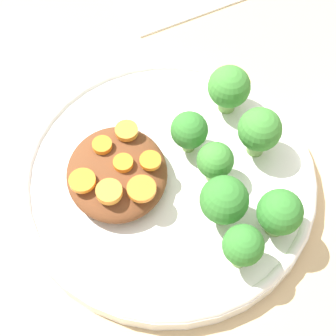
{
  "coord_description": "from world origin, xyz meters",
  "views": [
    {
      "loc": [
        -0.03,
        -0.26,
        0.48
      ],
      "look_at": [
        0.0,
        0.0,
        0.03
      ],
      "focal_mm": 60.0,
      "sensor_mm": 36.0,
      "label": 1
    }
  ],
  "objects": [
    {
      "name": "stew_mound",
      "position": [
        -0.05,
        -0.0,
        0.03
      ],
      "size": [
        0.09,
        0.1,
        0.03
      ],
      "primitive_type": "ellipsoid",
      "color": "brown",
      "rests_on": "plate"
    },
    {
      "name": "carrot_slice_1",
      "position": [
        -0.04,
        0.0,
        0.05
      ],
      "size": [
        0.02,
        0.02,
        0.01
      ],
      "primitive_type": "cylinder",
      "color": "orange",
      "rests_on": "stew_mound"
    },
    {
      "name": "broccoli_floret_0",
      "position": [
        0.02,
        0.03,
        0.05
      ],
      "size": [
        0.04,
        0.04,
        0.05
      ],
      "color": "#759E51",
      "rests_on": "plate"
    },
    {
      "name": "carrot_slice_0",
      "position": [
        -0.06,
        0.02,
        0.05
      ],
      "size": [
        0.02,
        0.02,
        0.01
      ],
      "primitive_type": "cylinder",
      "color": "orange",
      "rests_on": "stew_mound"
    },
    {
      "name": "broccoli_floret_1",
      "position": [
        0.07,
        0.07,
        0.05
      ],
      "size": [
        0.04,
        0.04,
        0.05
      ],
      "color": "#759E51",
      "rests_on": "plate"
    },
    {
      "name": "broccoli_floret_4",
      "position": [
        0.04,
        -0.05,
        0.05
      ],
      "size": [
        0.04,
        0.04,
        0.06
      ],
      "color": "#7FA85B",
      "rests_on": "plate"
    },
    {
      "name": "ground_plane",
      "position": [
        0.0,
        0.0,
        0.0
      ],
      "size": [
        4.0,
        4.0,
        0.0
      ],
      "primitive_type": "plane",
      "color": "tan"
    },
    {
      "name": "carrot_slice_2",
      "position": [
        -0.08,
        -0.01,
        0.05
      ],
      "size": [
        0.02,
        0.02,
        0.0
      ],
      "primitive_type": "cylinder",
      "color": "orange",
      "rests_on": "stew_mound"
    },
    {
      "name": "carrot_slice_3",
      "position": [
        -0.03,
        -0.03,
        0.05
      ],
      "size": [
        0.03,
        0.03,
        0.0
      ],
      "primitive_type": "cylinder",
      "color": "orange",
      "rests_on": "stew_mound"
    },
    {
      "name": "plate",
      "position": [
        0.0,
        0.0,
        0.01
      ],
      "size": [
        0.28,
        0.28,
        0.02
      ],
      "color": "white",
      "rests_on": "ground_plane"
    },
    {
      "name": "carrot_slice_4",
      "position": [
        -0.02,
        -0.0,
        0.05
      ],
      "size": [
        0.02,
        0.02,
        0.0
      ],
      "primitive_type": "cylinder",
      "color": "orange",
      "rests_on": "stew_mound"
    },
    {
      "name": "carrot_slice_6",
      "position": [
        -0.05,
        -0.03,
        0.05
      ],
      "size": [
        0.02,
        0.02,
        0.01
      ],
      "primitive_type": "cylinder",
      "color": "orange",
      "rests_on": "stew_mound"
    },
    {
      "name": "broccoli_floret_2",
      "position": [
        0.09,
        0.02,
        0.05
      ],
      "size": [
        0.04,
        0.04,
        0.06
      ],
      "color": "#759E51",
      "rests_on": "plate"
    },
    {
      "name": "broccoli_floret_5",
      "position": [
        0.05,
        -0.09,
        0.05
      ],
      "size": [
        0.04,
        0.04,
        0.05
      ],
      "color": "#759E51",
      "rests_on": "plate"
    },
    {
      "name": "broccoli_floret_3",
      "position": [
        0.04,
        -0.01,
        0.05
      ],
      "size": [
        0.03,
        0.03,
        0.05
      ],
      "color": "#7FA85B",
      "rests_on": "plate"
    },
    {
      "name": "carrot_slice_5",
      "position": [
        -0.03,
        0.03,
        0.05
      ],
      "size": [
        0.02,
        0.02,
        0.01
      ],
      "primitive_type": "cylinder",
      "color": "orange",
      "rests_on": "stew_mound"
    },
    {
      "name": "broccoli_floret_6",
      "position": [
        0.09,
        -0.06,
        0.05
      ],
      "size": [
        0.04,
        0.04,
        0.05
      ],
      "color": "#759E51",
      "rests_on": "plate"
    }
  ]
}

